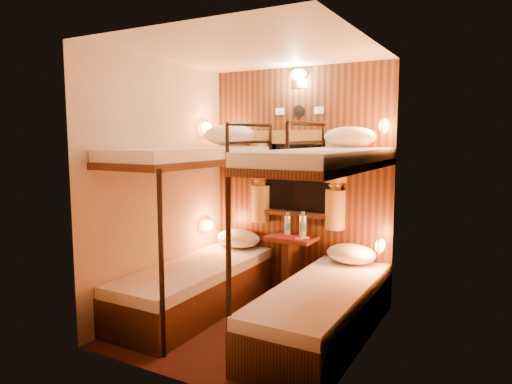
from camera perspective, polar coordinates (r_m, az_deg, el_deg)
The scene contains 22 objects.
floor at distance 4.26m, azimuth -0.65°, elevation -16.33°, with size 2.10×2.10×0.00m, color black.
ceiling at distance 3.98m, azimuth -0.70°, elevation 17.31°, with size 2.10×2.10×0.00m, color silver.
wall_back at distance 4.88m, azimuth 5.46°, elevation 1.22°, with size 2.40×2.40×0.00m, color #C6B293.
wall_front at distance 3.09m, azimuth -10.41°, elevation -2.19°, with size 2.40×2.40×0.00m, color #C6B293.
wall_left at distance 4.52m, azimuth -11.74°, elevation 0.65°, with size 2.40×2.40×0.00m, color #C6B293.
wall_right at distance 3.56m, azimuth 13.44°, elevation -1.06°, with size 2.40×2.40×0.00m, color #C6B293.
back_panel at distance 4.86m, azimuth 5.39°, elevation 1.20°, with size 2.00×0.03×2.40m, color black.
bunk_left at distance 4.47m, azimuth -7.51°, elevation -7.69°, with size 0.72×1.90×1.82m.
bunk_right at distance 3.87m, azimuth 8.35°, elevation -10.05°, with size 0.72×1.90×1.82m.
window at distance 4.84m, azimuth 5.24°, elevation 0.95°, with size 1.00×0.12×0.79m.
curtains at distance 4.80m, azimuth 5.09°, elevation 1.89°, with size 1.10×0.22×1.00m.
back_fixtures at distance 4.84m, azimuth 5.36°, elevation 13.58°, with size 0.54×0.09×0.48m.
reading_lamps at distance 4.56m, azimuth 3.70°, elevation 1.34°, with size 2.00×0.20×1.25m.
table at distance 4.84m, azimuth 4.39°, elevation -8.28°, with size 0.50×0.34×0.66m.
bottle_left at distance 4.84m, azimuth 3.99°, elevation -4.16°, with size 0.07×0.07×0.24m.
bottle_right at distance 4.77m, azimuth 5.88°, elevation -4.23°, with size 0.08×0.08×0.26m.
sachet_a at distance 4.67m, azimuth 5.46°, elevation -5.84°, with size 0.08×0.06×0.01m, color silver.
sachet_b at distance 4.72m, azimuth 6.17°, elevation -5.71°, with size 0.08×0.06×0.01m, color silver.
pillow_lower_left at distance 5.11m, azimuth -2.24°, elevation -5.80°, with size 0.51×0.37×0.20m, color white.
pillow_lower_right at distance 4.57m, azimuth 11.81°, elevation -7.56°, with size 0.48×0.35×0.19m, color white.
pillow_upper_left at distance 4.83m, azimuth -3.39°, elevation 7.13°, with size 0.58×0.41×0.23m, color white.
pillow_upper_right at distance 4.30m, azimuth 11.65°, elevation 6.77°, with size 0.48×0.35×0.19m, color white.
Camera 1 is at (1.94, -3.40, 1.68)m, focal length 32.00 mm.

